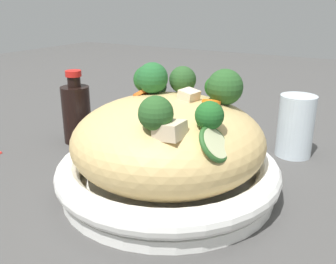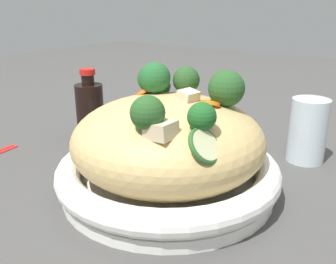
{
  "view_description": "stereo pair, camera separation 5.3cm",
  "coord_description": "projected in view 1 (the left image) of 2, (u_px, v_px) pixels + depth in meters",
  "views": [
    {
      "loc": [
        -0.25,
        0.43,
        0.27
      ],
      "look_at": [
        0.0,
        0.0,
        0.09
      ],
      "focal_mm": 40.47,
      "sensor_mm": 36.0,
      "label": 1
    },
    {
      "loc": [
        -0.3,
        0.4,
        0.27
      ],
      "look_at": [
        0.0,
        0.0,
        0.09
      ],
      "focal_mm": 40.47,
      "sensor_mm": 36.0,
      "label": 2
    }
  ],
  "objects": [
    {
      "name": "noodle_heap",
      "position": [
        168.0,
        140.0,
        0.54
      ],
      "size": [
        0.27,
        0.27,
        0.13
      ],
      "color": "tan",
      "rests_on": "serving_bowl"
    },
    {
      "name": "carrot_coins",
      "position": [
        168.0,
        102.0,
        0.51
      ],
      "size": [
        0.14,
        0.12,
        0.02
      ],
      "color": "orange",
      "rests_on": "serving_bowl"
    },
    {
      "name": "ground_plane",
      "position": [
        168.0,
        190.0,
        0.56
      ],
      "size": [
        3.0,
        3.0,
        0.0
      ],
      "primitive_type": "plane",
      "color": "#464443"
    },
    {
      "name": "drinking_glass",
      "position": [
        296.0,
        126.0,
        0.67
      ],
      "size": [
        0.06,
        0.06,
        0.11
      ],
      "color": "silver",
      "rests_on": "ground_plane"
    },
    {
      "name": "soy_sauce_bottle",
      "position": [
        77.0,
        112.0,
        0.74
      ],
      "size": [
        0.05,
        0.05,
        0.14
      ],
      "color": "black",
      "rests_on": "ground_plane"
    },
    {
      "name": "broccoli_florets",
      "position": [
        185.0,
        89.0,
        0.52
      ],
      "size": [
        0.19,
        0.22,
        0.07
      ],
      "color": "#99C17B",
      "rests_on": "serving_bowl"
    },
    {
      "name": "chicken_chunks",
      "position": [
        177.0,
        117.0,
        0.46
      ],
      "size": [
        0.05,
        0.12,
        0.04
      ],
      "color": "beige",
      "rests_on": "serving_bowl"
    },
    {
      "name": "serving_bowl",
      "position": [
        168.0,
        174.0,
        0.55
      ],
      "size": [
        0.32,
        0.32,
        0.05
      ],
      "color": "white",
      "rests_on": "ground_plane"
    },
    {
      "name": "zucchini_slices",
      "position": [
        180.0,
        114.0,
        0.5
      ],
      "size": [
        0.19,
        0.15,
        0.06
      ],
      "color": "beige",
      "rests_on": "serving_bowl"
    }
  ]
}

